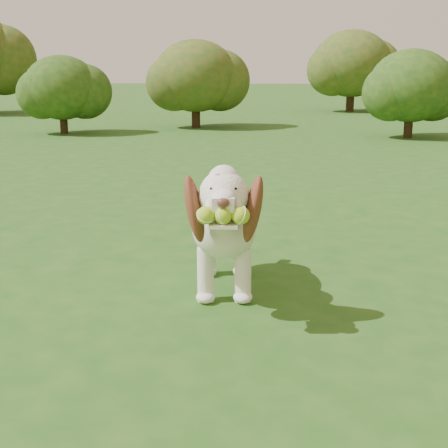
# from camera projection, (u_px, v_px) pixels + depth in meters

# --- Properties ---
(ground) EXTENTS (80.00, 80.00, 0.00)m
(ground) POSITION_uv_depth(u_px,v_px,m) (293.00, 328.00, 2.83)
(ground) COLOR #1F4F16
(ground) RESTS_ON ground
(dog) EXTENTS (0.43, 1.12, 0.73)m
(dog) POSITION_uv_depth(u_px,v_px,m) (224.00, 221.00, 3.17)
(dog) COLOR white
(dog) RESTS_ON ground
(shrub_a) EXTENTS (1.29, 1.29, 1.34)m
(shrub_a) POSITION_uv_depth(u_px,v_px,m) (62.00, 88.00, 10.73)
(shrub_a) COLOR #382314
(shrub_a) RESTS_ON ground
(shrub_i) EXTENTS (1.99, 1.99, 2.06)m
(shrub_i) POSITION_uv_depth(u_px,v_px,m) (352.00, 64.00, 15.92)
(shrub_i) COLOR #382314
(shrub_i) RESTS_ON ground
(shrub_c) EXTENTS (1.38, 1.38, 1.43)m
(shrub_c) POSITION_uv_depth(u_px,v_px,m) (411.00, 86.00, 10.10)
(shrub_c) COLOR #382314
(shrub_c) RESTS_ON ground
(shrub_b) EXTENTS (1.59, 1.59, 1.64)m
(shrub_b) POSITION_uv_depth(u_px,v_px,m) (195.00, 76.00, 11.77)
(shrub_b) COLOR #382314
(shrub_b) RESTS_ON ground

